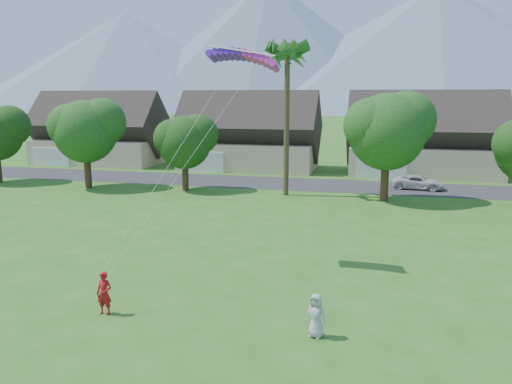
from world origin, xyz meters
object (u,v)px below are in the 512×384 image
(parked_car, at_px, (418,182))
(watcher, at_px, (316,316))
(kite_flyer, at_px, (104,293))
(parafoil_kite, at_px, (244,55))

(parked_car, bearing_deg, watcher, 176.86)
(kite_flyer, height_order, parafoil_kite, parafoil_kite)
(watcher, height_order, parked_car, watcher)
(parked_car, distance_m, parafoil_kite, 26.62)
(parafoil_kite, bearing_deg, kite_flyer, -113.39)
(watcher, xyz_separation_m, parked_car, (5.37, 30.06, -0.16))
(watcher, distance_m, parked_car, 30.54)
(kite_flyer, relative_size, parafoil_kite, 0.49)
(parked_car, xyz_separation_m, parafoil_kite, (-9.86, -22.86, 9.45))
(kite_flyer, xyz_separation_m, watcher, (8.02, 0.12, -0.06))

